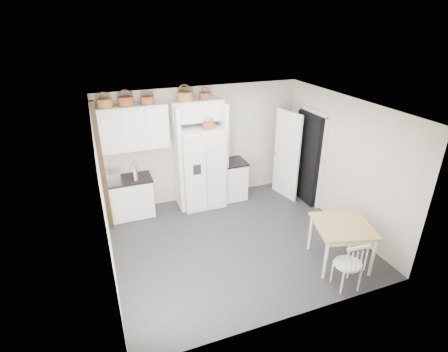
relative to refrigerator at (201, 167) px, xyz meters
name	(u,v)px	position (x,y,z in m)	size (l,w,h in m)	color
floor	(236,241)	(0.15, -1.66, -0.90)	(4.50, 4.50, 0.00)	black
ceiling	(238,108)	(0.15, -1.66, 1.70)	(4.50, 4.50, 0.00)	white
wall_back	(203,144)	(0.15, 0.34, 0.40)	(4.50, 4.50, 0.00)	beige
wall_left	(104,202)	(-2.10, -1.66, 0.40)	(4.00, 4.00, 0.00)	beige
wall_right	(342,163)	(2.40, -1.66, 0.40)	(4.00, 4.00, 0.00)	beige
refrigerator	(201,167)	(0.00, 0.00, 0.00)	(0.93, 0.74, 1.79)	silver
base_cab_left	(131,198)	(-1.57, 0.04, -0.48)	(0.90, 0.57, 0.83)	silver
base_cab_right	(233,180)	(0.79, 0.04, -0.46)	(0.50, 0.59, 0.87)	silver
dining_table	(340,243)	(1.59, -2.85, -0.52)	(0.91, 0.91, 0.76)	#AD8149
windsor_chair	(348,264)	(1.30, -3.41, -0.45)	(0.43, 0.39, 0.89)	silver
counter_left	(129,179)	(-1.57, 0.04, -0.05)	(0.93, 0.60, 0.04)	black
counter_right	(234,162)	(0.79, 0.04, 0.00)	(0.53, 0.63, 0.04)	black
toaster	(113,177)	(-1.87, 0.00, 0.07)	(0.28, 0.16, 0.20)	silver
cookbook_red	(136,174)	(-1.41, -0.04, 0.09)	(0.04, 0.16, 0.24)	#95351D
cookbook_cream	(134,173)	(-1.45, -0.04, 0.11)	(0.04, 0.18, 0.27)	beige
basket_upper_a	(104,103)	(-1.82, 0.17, 1.54)	(0.29, 0.29, 0.16)	olive
basket_upper_b	(126,101)	(-1.43, 0.17, 1.54)	(0.30, 0.30, 0.18)	brown
basket_upper_c	(147,100)	(-1.02, 0.17, 1.53)	(0.26, 0.26, 0.15)	brown
basket_bridge_a	(185,96)	(-0.26, 0.17, 1.55)	(0.33, 0.33, 0.18)	olive
basket_bridge_b	(205,96)	(0.18, 0.17, 1.52)	(0.24, 0.24, 0.14)	brown
basket_fridge_b	(209,126)	(0.15, -0.10, 0.96)	(0.25, 0.25, 0.13)	brown
upper_cabinet	(133,128)	(-1.35, 0.17, 1.00)	(1.40, 0.34, 0.90)	silver
bridge_cabinet	(197,111)	(0.00, 0.17, 1.23)	(1.12, 0.34, 0.45)	silver
fridge_panel_left	(178,159)	(-0.51, 0.04, 0.25)	(0.08, 0.60, 2.30)	silver
fridge_panel_right	(222,153)	(0.51, 0.04, 0.25)	(0.08, 0.60, 2.30)	silver
trim_post	(102,169)	(-2.05, -0.31, 0.40)	(0.09, 0.09, 2.60)	black
doorway_void	(308,158)	(2.31, -0.66, 0.13)	(0.18, 0.85, 2.05)	black
door_slab	(287,155)	(1.95, -0.32, 0.13)	(0.80, 0.04, 2.05)	white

